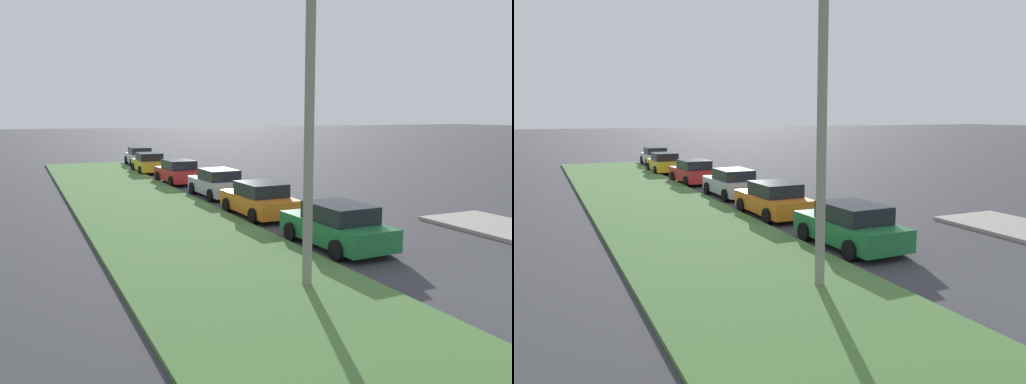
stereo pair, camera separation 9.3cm
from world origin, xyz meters
TOP-DOWN VIEW (x-y plane):
  - grass_median at (10.00, 6.84)m, footprint 60.00×6.00m
  - parked_car_green at (7.72, 2.64)m, footprint 4.35×2.11m
  - parked_car_orange at (13.41, 2.74)m, footprint 4.33×2.07m
  - parked_car_silver at (19.00, 2.50)m, footprint 4.34×2.09m
  - parked_car_red at (24.95, 2.87)m, footprint 4.39×2.19m
  - parked_car_yellow at (31.56, 3.16)m, footprint 4.33×2.08m
  - parked_car_white at (37.91, 2.47)m, footprint 4.36×2.13m
  - streetlight at (4.60, 5.20)m, footprint 0.70×2.87m

SIDE VIEW (x-z plane):
  - grass_median at x=10.00m, z-range 0.00..0.12m
  - parked_car_green at x=7.72m, z-range -0.02..1.45m
  - parked_car_orange at x=13.41m, z-range -0.02..1.45m
  - parked_car_silver at x=19.00m, z-range -0.02..1.45m
  - parked_car_red at x=24.95m, z-range -0.02..1.45m
  - parked_car_yellow at x=31.56m, z-range -0.02..1.45m
  - parked_car_white at x=37.91m, z-range -0.02..1.45m
  - streetlight at x=4.60m, z-range 0.64..8.14m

